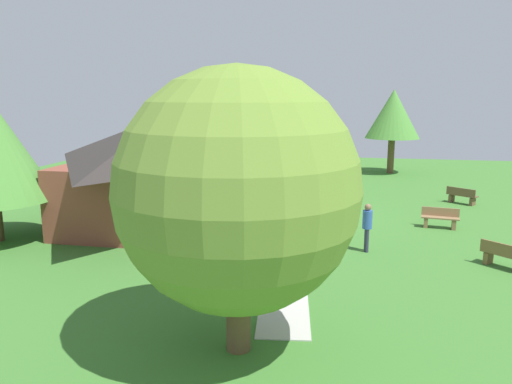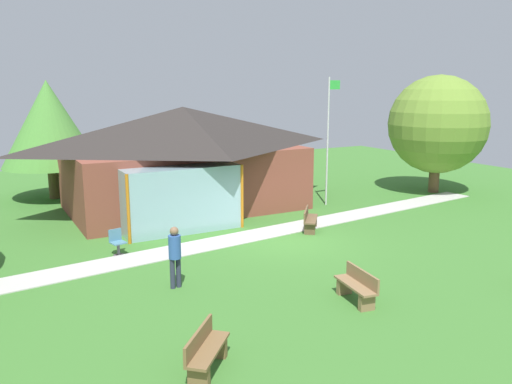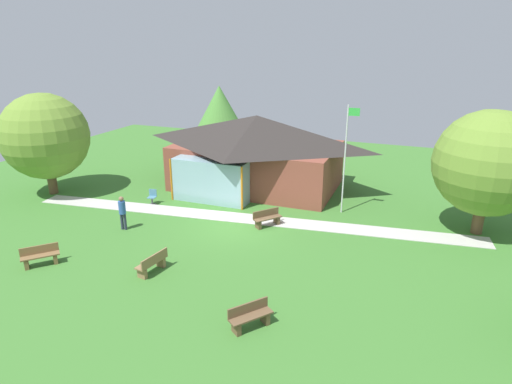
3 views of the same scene
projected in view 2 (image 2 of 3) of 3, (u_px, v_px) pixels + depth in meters
ground_plane at (287, 241)px, 18.56m from camera, size 44.00×44.00×0.00m
pavilion at (184, 157)px, 22.96m from camera, size 10.93×7.83×4.57m
footpath at (270, 232)px, 19.59m from camera, size 24.12×4.03×0.03m
flagpole at (328, 136)px, 23.52m from camera, size 0.64×0.08×5.86m
bench_front_center at (357, 287)px, 13.26m from camera, size 0.66×1.55×0.84m
bench_front_left at (206, 352)px, 10.03m from camera, size 1.34×1.40×0.84m
bench_rear_near_path at (310, 220)px, 19.81m from camera, size 1.28×1.44×0.84m
patio_chair_west at (117, 243)px, 16.91m from camera, size 0.52×0.52×0.86m
visitor_strolling_lawn at (175, 252)px, 14.05m from camera, size 0.34×0.34×1.74m
tree_east_hedge at (438, 125)px, 26.32m from camera, size 5.00×5.00×6.04m
tree_behind_pavilion_left at (49, 124)px, 24.81m from camera, size 4.60×4.60×5.75m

